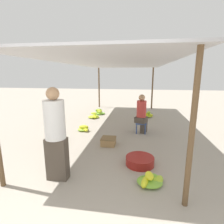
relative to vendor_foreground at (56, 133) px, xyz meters
The scene contains 15 objects.
ground_plane 1.26m from the vendor_foreground, 45.42° to the right, with size 40.00×40.00×0.00m, color #A39989.
canopy_post_front_right 2.16m from the vendor_foreground, ahead, with size 0.08×0.08×2.21m, color brown.
canopy_post_back_left 7.11m from the vendor_foreground, 96.81° to the left, with size 0.08×0.08×2.21m, color brown.
canopy_post_back_right 7.37m from the vendor_foreground, 73.27° to the left, with size 0.08×0.08×2.21m, color brown.
canopy_tarp 3.68m from the vendor_foreground, 79.21° to the left, with size 3.37×7.81×0.04m, color #B2B2B7.
vendor_foreground is the anchor object (origin of this frame).
stool 3.24m from the vendor_foreground, 61.82° to the left, with size 0.34×0.34×0.35m.
vendor_seated 3.21m from the vendor_foreground, 61.62° to the left, with size 0.44×0.44×1.25m.
basin_black 1.82m from the vendor_foreground, 26.08° to the left, with size 0.59×0.59×0.17m.
banana_pile_left_0 2.84m from the vendor_foreground, 98.08° to the left, with size 0.43×0.44×0.21m.
banana_pile_left_1 4.58m from the vendor_foreground, 96.24° to the left, with size 0.50×0.62×0.26m.
banana_pile_left_2 5.27m from the vendor_foreground, 94.56° to the left, with size 0.50×0.44×0.27m.
banana_pile_right_0 5.35m from the vendor_foreground, 69.96° to the left, with size 0.51×0.47×0.27m.
banana_pile_right_1 1.85m from the vendor_foreground, ahead, with size 0.49×0.47×0.21m.
crate_near 1.93m from the vendor_foreground, 68.86° to the left, with size 0.38×0.38×0.20m.
Camera 1 is at (0.77, -2.04, 1.87)m, focal length 28.00 mm.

